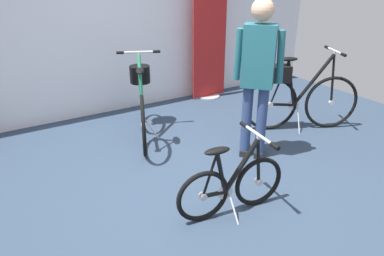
# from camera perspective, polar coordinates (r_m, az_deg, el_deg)

# --- Properties ---
(ground_plane) EXTENTS (7.40, 7.40, 0.00)m
(ground_plane) POSITION_cam_1_polar(r_m,az_deg,el_deg) (3.44, 1.37, -9.32)
(ground_plane) COLOR #2D3D51
(back_wall) EXTENTS (7.40, 0.10, 2.83)m
(back_wall) POSITION_cam_1_polar(r_m,az_deg,el_deg) (5.09, -14.14, 18.06)
(back_wall) COLOR silver
(back_wall) RESTS_ON ground_plane
(floor_banner_stand) EXTENTS (0.60, 0.36, 1.72)m
(floor_banner_stand) POSITION_cam_1_polar(r_m,az_deg,el_deg) (5.63, 2.89, 12.62)
(floor_banner_stand) COLOR #B7B7BC
(floor_banner_stand) RESTS_ON ground_plane
(folding_bike_foreground) EXTENTS (1.00, 0.53, 0.71)m
(folding_bike_foreground) POSITION_cam_1_polar(r_m,az_deg,el_deg) (2.96, 6.51, -9.11)
(folding_bike_foreground) COLOR black
(folding_bike_foreground) RESTS_ON ground_plane
(display_bike_left) EXTENTS (0.68, 1.38, 1.03)m
(display_bike_left) POSITION_cam_1_polar(r_m,az_deg,el_deg) (4.32, -8.24, 4.53)
(display_bike_left) COLOR black
(display_bike_left) RESTS_ON ground_plane
(display_bike_right) EXTENTS (1.36, 0.75, 1.04)m
(display_bike_right) POSITION_cam_1_polar(r_m,az_deg,el_deg) (4.65, 16.75, 5.14)
(display_bike_right) COLOR black
(display_bike_right) RESTS_ON ground_plane
(visitor_near_wall) EXTENTS (0.39, 0.41, 1.68)m
(visitor_near_wall) POSITION_cam_1_polar(r_m,az_deg,el_deg) (3.65, 10.69, 8.97)
(visitor_near_wall) COLOR navy
(visitor_near_wall) RESTS_ON ground_plane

